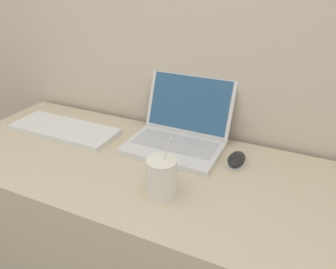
% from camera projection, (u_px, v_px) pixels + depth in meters
% --- Properties ---
extents(wall_back, '(7.00, 0.04, 2.50)m').
position_uv_depth(wall_back, '(186.00, 0.00, 1.13)').
color(wall_back, beige).
rests_on(wall_back, ground_plane).
extents(desk, '(1.45, 0.58, 0.77)m').
position_uv_depth(desk, '(148.00, 249.00, 1.26)').
color(desk, beige).
rests_on(desk, ground_plane).
extents(laptop, '(0.33, 0.31, 0.23)m').
position_uv_depth(laptop, '(179.00, 131.00, 1.19)').
color(laptop, silver).
rests_on(laptop, desk).
extents(drink_cup, '(0.09, 0.09, 0.19)m').
position_uv_depth(drink_cup, '(162.00, 177.00, 0.92)').
color(drink_cup, silver).
rests_on(drink_cup, desk).
extents(computer_mouse, '(0.06, 0.10, 0.03)m').
position_uv_depth(computer_mouse, '(236.00, 160.00, 1.08)').
color(computer_mouse, white).
rests_on(computer_mouse, desk).
extents(external_keyboard, '(0.43, 0.17, 0.02)m').
position_uv_depth(external_keyboard, '(64.00, 129.00, 1.30)').
color(external_keyboard, silver).
rests_on(external_keyboard, desk).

